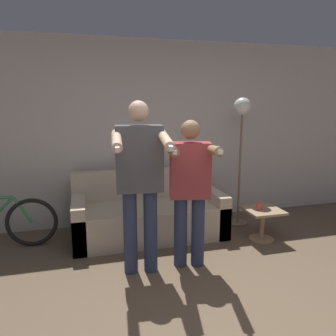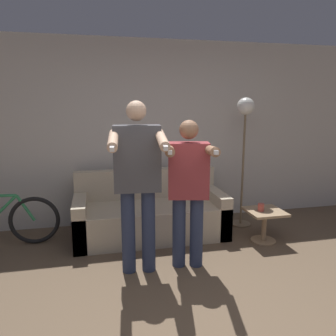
{
  "view_description": "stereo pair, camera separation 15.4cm",
  "coord_description": "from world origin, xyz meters",
  "px_view_note": "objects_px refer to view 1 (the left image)",
  "views": [
    {
      "loc": [
        -0.95,
        -1.96,
        1.73
      ],
      "look_at": [
        0.01,
        1.61,
        1.0
      ],
      "focal_mm": 35.0,
      "sensor_mm": 36.0,
      "label": 1
    },
    {
      "loc": [
        -0.8,
        -1.99,
        1.73
      ],
      "look_at": [
        0.01,
        1.61,
        1.0
      ],
      "focal_mm": 35.0,
      "sensor_mm": 36.0,
      "label": 2
    }
  ],
  "objects_px": {
    "person_right": "(190,185)",
    "cat": "(141,163)",
    "person_left": "(140,177)",
    "couch": "(149,215)",
    "cup": "(259,206)",
    "side_table": "(262,218)",
    "floor_lamp": "(242,125)"
  },
  "relations": [
    {
      "from": "cup",
      "to": "person_left",
      "type": "bearing_deg",
      "value": -165.62
    },
    {
      "from": "couch",
      "to": "person_left",
      "type": "relative_size",
      "value": 1.11
    },
    {
      "from": "floor_lamp",
      "to": "person_left",
      "type": "bearing_deg",
      "value": -147.75
    },
    {
      "from": "cat",
      "to": "cup",
      "type": "relative_size",
      "value": 4.99
    },
    {
      "from": "cat",
      "to": "person_left",
      "type": "bearing_deg",
      "value": -100.83
    },
    {
      "from": "cat",
      "to": "floor_lamp",
      "type": "xyz_separation_m",
      "value": [
        1.38,
        -0.23,
        0.52
      ]
    },
    {
      "from": "person_right",
      "to": "cat",
      "type": "relative_size",
      "value": 3.31
    },
    {
      "from": "side_table",
      "to": "floor_lamp",
      "type": "bearing_deg",
      "value": 93.1
    },
    {
      "from": "person_left",
      "to": "person_right",
      "type": "height_order",
      "value": "person_left"
    },
    {
      "from": "cat",
      "to": "couch",
      "type": "bearing_deg",
      "value": -83.14
    },
    {
      "from": "couch",
      "to": "cup",
      "type": "bearing_deg",
      "value": -22.1
    },
    {
      "from": "cat",
      "to": "floor_lamp",
      "type": "bearing_deg",
      "value": -9.62
    },
    {
      "from": "side_table",
      "to": "cup",
      "type": "distance_m",
      "value": 0.17
    },
    {
      "from": "person_right",
      "to": "cup",
      "type": "relative_size",
      "value": 16.53
    },
    {
      "from": "person_right",
      "to": "cup",
      "type": "bearing_deg",
      "value": 33.31
    },
    {
      "from": "person_left",
      "to": "person_right",
      "type": "xyz_separation_m",
      "value": [
        0.52,
        -0.0,
        -0.12
      ]
    },
    {
      "from": "cat",
      "to": "side_table",
      "type": "distance_m",
      "value": 1.75
    },
    {
      "from": "couch",
      "to": "person_left",
      "type": "height_order",
      "value": "person_left"
    },
    {
      "from": "cat",
      "to": "floor_lamp",
      "type": "height_order",
      "value": "floor_lamp"
    },
    {
      "from": "floor_lamp",
      "to": "person_right",
      "type": "bearing_deg",
      "value": -136.89
    },
    {
      "from": "couch",
      "to": "cat",
      "type": "distance_m",
      "value": 0.72
    },
    {
      "from": "cat",
      "to": "side_table",
      "type": "bearing_deg",
      "value": -30.78
    },
    {
      "from": "couch",
      "to": "side_table",
      "type": "xyz_separation_m",
      "value": [
        1.37,
        -0.53,
        0.02
      ]
    },
    {
      "from": "person_right",
      "to": "side_table",
      "type": "relative_size",
      "value": 3.5
    },
    {
      "from": "person_left",
      "to": "floor_lamp",
      "type": "height_order",
      "value": "floor_lamp"
    },
    {
      "from": "person_left",
      "to": "couch",
      "type": "bearing_deg",
      "value": 78.78
    },
    {
      "from": "person_left",
      "to": "side_table",
      "type": "height_order",
      "value": "person_left"
    },
    {
      "from": "couch",
      "to": "side_table",
      "type": "bearing_deg",
      "value": -20.97
    },
    {
      "from": "side_table",
      "to": "cup",
      "type": "relative_size",
      "value": 4.73
    },
    {
      "from": "person_left",
      "to": "cat",
      "type": "height_order",
      "value": "person_left"
    },
    {
      "from": "cat",
      "to": "side_table",
      "type": "xyz_separation_m",
      "value": [
        1.41,
        -0.84,
        -0.62
      ]
    },
    {
      "from": "person_right",
      "to": "floor_lamp",
      "type": "bearing_deg",
      "value": 55.34
    }
  ]
}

